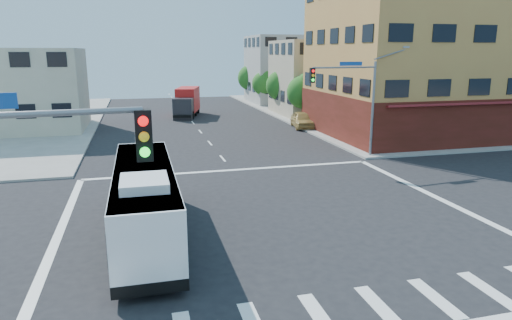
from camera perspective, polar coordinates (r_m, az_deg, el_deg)
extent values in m
plane|color=black|center=(21.56, 2.23, -7.47)|extent=(120.00, 120.00, 0.00)
cube|color=gray|center=(68.38, 22.34, 6.02)|extent=(50.00, 50.00, 0.15)
cube|color=#B88742|center=(45.80, 20.23, 11.75)|extent=(18.00, 15.00, 14.00)
cube|color=#5F1C15|center=(46.14, 19.73, 5.55)|extent=(18.09, 15.08, 4.00)
cube|color=maroon|center=(40.34, 25.55, 6.30)|extent=(16.00, 1.60, 0.51)
cube|color=tan|center=(58.07, 8.73, 10.11)|extent=(12.00, 10.00, 9.00)
cube|color=#989893|center=(71.11, 4.23, 11.20)|extent=(12.00, 10.00, 10.00)
cube|color=beige|center=(50.64, -27.54, 7.74)|extent=(12.00, 10.00, 8.00)
cylinder|color=gray|center=(34.64, 14.37, 6.06)|extent=(0.18, 0.18, 7.00)
cylinder|color=gray|center=(33.04, 11.02, 11.29)|extent=(5.01, 0.62, 0.12)
cube|color=black|center=(31.84, 7.04, 10.46)|extent=(0.32, 0.30, 1.00)
sphere|color=#FF0C0C|center=(31.66, 7.17, 10.98)|extent=(0.20, 0.20, 0.20)
sphere|color=yellow|center=(31.68, 7.16, 10.44)|extent=(0.20, 0.20, 0.20)
sphere|color=#19FF33|center=(31.69, 7.14, 9.90)|extent=(0.20, 0.20, 0.20)
cube|color=#154292|center=(33.30, 11.79, 11.70)|extent=(1.80, 0.22, 0.28)
cube|color=gray|center=(35.88, 18.19, 13.27)|extent=(0.50, 0.22, 0.14)
cube|color=black|center=(9.11, -13.84, 3.02)|extent=(0.32, 0.30, 1.00)
sphere|color=#FF0C0C|center=(8.89, -13.93, 4.74)|extent=(0.20, 0.20, 0.20)
sphere|color=yellow|center=(8.94, -13.82, 2.84)|extent=(0.20, 0.20, 0.20)
sphere|color=#19FF33|center=(9.00, -13.71, 0.96)|extent=(0.20, 0.20, 0.20)
cylinder|color=#362113|center=(50.92, 5.85, 5.75)|extent=(0.28, 0.28, 1.92)
sphere|color=#205D1A|center=(50.66, 5.92, 8.44)|extent=(3.60, 3.60, 3.60)
sphere|color=#205D1A|center=(50.45, 6.49, 9.43)|extent=(2.52, 2.52, 2.52)
cylinder|color=#362113|center=(58.41, 3.11, 6.81)|extent=(0.28, 0.28, 1.99)
sphere|color=#205D1A|center=(58.18, 3.14, 9.28)|extent=(3.80, 3.80, 3.80)
sphere|color=#205D1A|center=(57.96, 3.62, 10.19)|extent=(2.66, 2.66, 2.66)
cylinder|color=#362113|center=(66.04, 0.98, 7.54)|extent=(0.28, 0.28, 1.89)
sphere|color=#205D1A|center=(65.84, 0.99, 9.54)|extent=(3.40, 3.40, 3.40)
sphere|color=#205D1A|center=(65.61, 1.40, 10.27)|extent=(2.38, 2.38, 2.38)
cylinder|color=#362113|center=(73.73, -0.71, 8.21)|extent=(0.28, 0.28, 2.03)
sphere|color=#205D1A|center=(73.54, -0.72, 10.24)|extent=(4.00, 4.00, 4.00)
sphere|color=#205D1A|center=(73.30, -0.35, 11.02)|extent=(2.80, 2.80, 2.80)
cube|color=black|center=(20.12, -13.52, -7.86)|extent=(2.43, 11.22, 0.42)
cube|color=white|center=(19.74, -13.70, -4.77)|extent=(2.42, 11.20, 2.66)
cube|color=black|center=(19.69, -13.73, -4.31)|extent=(2.47, 10.86, 1.17)
cube|color=black|center=(25.05, -13.95, -0.75)|extent=(2.19, 0.06, 1.26)
cube|color=#E5590C|center=(24.87, -14.07, 1.35)|extent=(1.78, 0.05, 0.26)
cube|color=white|center=(19.39, -13.91, -1.19)|extent=(2.37, 10.98, 0.11)
cube|color=white|center=(16.63, -13.80, -2.80)|extent=(1.67, 2.06, 0.34)
cube|color=#177745|center=(19.55, -17.11, -7.26)|extent=(0.04, 5.13, 0.26)
cube|color=#177745|center=(19.55, -10.03, -6.85)|extent=(0.04, 5.13, 0.26)
cylinder|color=black|center=(23.53, -16.43, -4.97)|extent=(0.28, 0.97, 0.97)
cylinder|color=#99999E|center=(23.54, -16.75, -4.99)|extent=(0.04, 0.49, 0.48)
cylinder|color=black|center=(23.53, -10.99, -4.66)|extent=(0.28, 0.97, 0.97)
cylinder|color=#99999E|center=(23.54, -10.67, -4.64)|extent=(0.04, 0.49, 0.48)
cylinder|color=black|center=(16.87, -17.11, -12.49)|extent=(0.28, 0.97, 0.97)
cylinder|color=#99999E|center=(16.87, -17.57, -12.51)|extent=(0.04, 0.49, 0.48)
cylinder|color=black|center=(16.87, -9.37, -12.04)|extent=(0.28, 0.97, 0.97)
cylinder|color=#99999E|center=(16.88, -8.92, -12.00)|extent=(0.04, 0.49, 0.48)
cube|color=#242328|center=(53.72, -9.06, 6.33)|extent=(2.63, 2.56, 2.45)
cube|color=black|center=(52.80, -9.23, 6.62)|extent=(1.93, 0.58, 0.94)
cube|color=red|center=(57.15, -8.51, 7.53)|extent=(3.55, 5.69, 2.83)
cube|color=black|center=(56.21, -8.63, 5.93)|extent=(3.95, 7.82, 0.28)
cylinder|color=black|center=(54.17, -10.03, 5.55)|extent=(0.50, 0.98, 0.94)
cylinder|color=black|center=(53.85, -7.95, 5.58)|extent=(0.50, 0.98, 0.94)
cylinder|color=black|center=(56.84, -9.55, 5.93)|extent=(0.50, 0.98, 0.94)
cylinder|color=black|center=(56.53, -7.56, 5.96)|extent=(0.50, 0.98, 0.94)
cylinder|color=black|center=(59.14, -9.16, 6.23)|extent=(0.50, 0.98, 0.94)
cylinder|color=black|center=(58.85, -7.25, 6.26)|extent=(0.50, 0.98, 0.94)
imported|color=tan|center=(47.43, 5.81, 5.02)|extent=(2.70, 5.09, 1.65)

